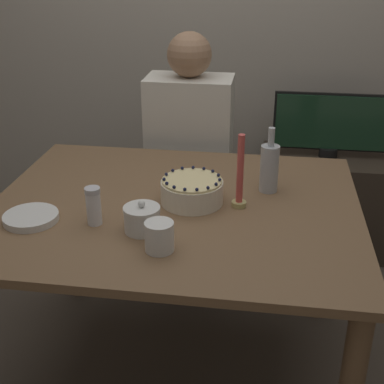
% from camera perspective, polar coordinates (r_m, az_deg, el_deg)
% --- Properties ---
extents(ground_plane, '(12.00, 12.00, 0.00)m').
position_cam_1_polar(ground_plane, '(2.34, -1.60, -18.52)').
color(ground_plane, '#4C4238').
extents(wall_behind, '(8.00, 0.05, 2.60)m').
position_cam_1_polar(wall_behind, '(3.10, 2.79, 19.25)').
color(wall_behind, '#ADA393').
rests_on(wall_behind, ground_plane).
extents(dining_table, '(1.30, 1.06, 0.77)m').
position_cam_1_polar(dining_table, '(1.95, -1.83, -4.35)').
color(dining_table, brown).
rests_on(dining_table, ground_plane).
extents(cake, '(0.22, 0.22, 0.10)m').
position_cam_1_polar(cake, '(1.89, -0.00, 0.11)').
color(cake, '#EFE5CC').
rests_on(cake, dining_table).
extents(sugar_bowl, '(0.12, 0.12, 0.11)m').
position_cam_1_polar(sugar_bowl, '(1.71, -5.35, -2.86)').
color(sugar_bowl, silver).
rests_on(sugar_bowl, dining_table).
extents(sugar_shaker, '(0.05, 0.05, 0.13)m').
position_cam_1_polar(sugar_shaker, '(1.76, -10.45, -1.45)').
color(sugar_shaker, white).
rests_on(sugar_shaker, dining_table).
extents(plate_stack, '(0.18, 0.18, 0.02)m').
position_cam_1_polar(plate_stack, '(1.85, -16.80, -2.62)').
color(plate_stack, silver).
rests_on(plate_stack, dining_table).
extents(candle, '(0.05, 0.05, 0.26)m').
position_cam_1_polar(candle, '(1.84, 5.13, 1.47)').
color(candle, tan).
rests_on(candle, dining_table).
extents(bottle, '(0.07, 0.07, 0.24)m').
position_cam_1_polar(bottle, '(1.98, 8.25, 2.63)').
color(bottle, '#B2B7BC').
rests_on(bottle, dining_table).
extents(cup, '(0.09, 0.09, 0.09)m').
position_cam_1_polar(cup, '(1.60, -3.50, -4.76)').
color(cup, white).
rests_on(cup, dining_table).
extents(person_man_blue_shirt, '(0.40, 0.34, 1.26)m').
position_cam_1_polar(person_man_blue_shirt, '(2.65, -0.25, 1.41)').
color(person_man_blue_shirt, '#2D2D38').
rests_on(person_man_blue_shirt, ground_plane).
extents(side_cabinet, '(0.70, 0.42, 0.55)m').
position_cam_1_polar(side_cabinet, '(3.13, 13.73, -0.99)').
color(side_cabinet, '#382D23').
rests_on(side_cabinet, ground_plane).
extents(tv_monitor, '(0.61, 0.10, 0.35)m').
position_cam_1_polar(tv_monitor, '(2.97, 14.63, 7.05)').
color(tv_monitor, black).
rests_on(tv_monitor, side_cabinet).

